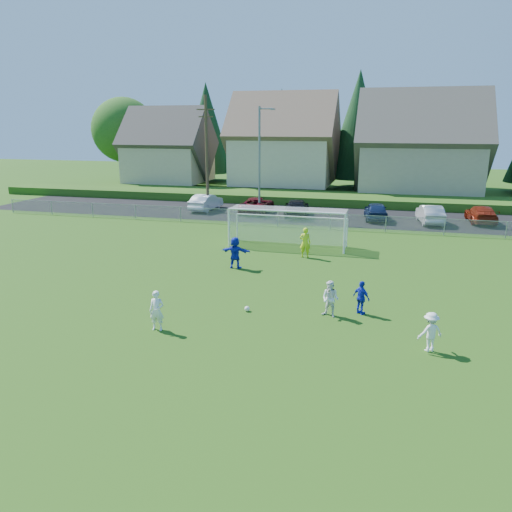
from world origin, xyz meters
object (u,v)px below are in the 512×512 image
Objects in this scene: player_blue_b at (235,253)px; car_g at (481,214)px; car_e at (376,211)px; player_blue_a at (361,298)px; car_d at (297,208)px; soccer_goal at (288,221)px; player_white_a at (157,311)px; goalkeeper at (305,243)px; soccer_ball at (247,309)px; car_b at (206,202)px; player_white_c at (430,332)px; player_white_b at (330,299)px; car_f at (430,214)px; car_c at (257,205)px.

player_blue_b reaches higher than car_g.
player_blue_a is at bearing 84.24° from car_e.
car_g is at bearing 175.47° from car_d.
car_e is 0.58× the size of soccer_goal.
player_white_a is 0.87× the size of goalkeeper.
car_d is 11.01m from soccer_goal.
car_d is (-2.05, 22.67, 0.59)m from soccer_ball.
player_blue_b is 0.39× the size of car_b.
car_e reaches higher than player_blue_a.
soccer_ball is 0.16× the size of player_blue_a.
player_white_a is 0.21× the size of soccer_goal.
car_e is at bearing 64.39° from soccer_goal.
player_blue_a is at bearing -64.29° from soccer_goal.
car_e reaches higher than car_d.
player_white_c is 12.90m from goalkeeper.
car_d is at bearing -97.81° from player_white_c.
player_white_a is 0.35× the size of car_b.
soccer_ball is at bearing 38.92° from player_white_a.
car_d is at bearing 179.40° from car_b.
car_d is (-5.49, 22.36, -0.06)m from player_white_b.
car_e is at bearing -111.91° from player_blue_b.
goalkeeper is 3.02m from soccer_goal.
car_g is at bearing -175.90° from car_b.
soccer_ball is 3.51m from player_white_b.
car_g is 17.65m from soccer_goal.
soccer_goal reaches higher than car_e.
car_f reaches higher than player_blue_a.
player_white_b reaches higher than soccer_ball.
goalkeeper is (3.30, 3.20, 0.03)m from player_blue_b.
car_b is at bearing 130.65° from soccer_goal.
player_white_a is 6.92m from player_white_b.
player_white_c is 0.81× the size of player_blue_b.
car_d is at bearing 169.74° from car_c.
car_c is 1.15× the size of car_e.
soccer_goal is (9.91, -11.54, 0.89)m from car_b.
soccer_ball is 26.62m from car_g.
car_g is (5.52, 25.41, -0.03)m from player_white_c.
goalkeeper is at bearing 125.49° from player_white_b.
player_white_c is at bearing 140.63° from player_blue_b.
goalkeeper reaches higher than car_g.
goalkeeper is at bearing 67.13° from player_white_a.
car_d is 1.12× the size of car_e.
player_white_b is at bearing 111.50° from car_c.
player_white_b is (6.20, 3.06, -0.02)m from player_white_a.
player_white_a reaches higher than player_white_c.
car_e is 4.20m from car_f.
player_white_b is 0.31× the size of car_c.
car_g is at bearing 41.20° from soccer_goal.
player_blue_b is 0.23× the size of soccer_goal.
player_white_b is 4.37m from player_white_c.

